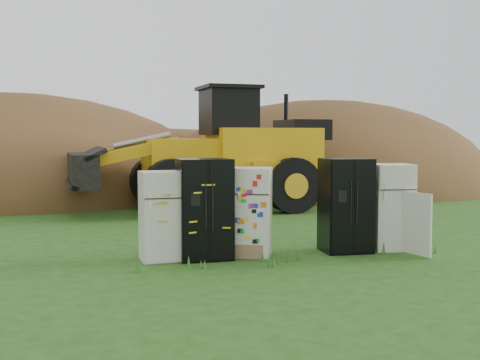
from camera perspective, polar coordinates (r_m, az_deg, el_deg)
The scene contains 10 objects.
ground at distance 12.27m, azimuth 3.88°, elevation -7.03°, with size 120.00×120.00×0.00m, color #204913.
fridge_leftmost at distance 11.65m, azimuth -7.54°, elevation -3.39°, with size 0.76×0.73×1.71m, color silver, non-canonical shape.
fridge_black_side at distance 11.69m, azimuth -3.41°, elevation -2.75°, with size 1.02×0.80×1.95m, color black, non-canonical shape.
fridge_sticker at distance 11.95m, azimuth 1.06°, elevation -3.04°, with size 0.79×0.73×1.76m, color silver, non-canonical shape.
fridge_black_right at distance 12.57m, azimuth 9.99°, elevation -2.37°, with size 0.96×0.80×1.93m, color black, non-canonical shape.
fridge_open_door at distance 13.05m, azimuth 14.12°, elevation -2.47°, with size 0.82×0.75×1.80m, color silver, non-canonical shape.
wheel_loader at distance 18.92m, azimuth -3.97°, elevation 2.98°, with size 8.16×3.31×3.95m, color #CE8F0D, non-canonical shape.
dirt_mound_right at distance 26.40m, azimuth 8.13°, elevation -0.97°, with size 15.23×11.17×7.82m, color #4D3618.
dirt_mound_left at distance 25.67m, azimuth -21.29°, elevation -1.37°, with size 17.44×13.08×8.15m, color #4D3618.
dirt_mound_back at distance 30.37m, azimuth -7.48°, elevation -0.28°, with size 17.75×11.84×5.48m, color #4D3618.
Camera 1 is at (-3.74, -11.43, 2.41)m, focal length 45.00 mm.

